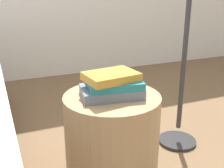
% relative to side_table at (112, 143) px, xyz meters
% --- Properties ---
extents(side_table, '(0.45, 0.45, 0.49)m').
position_rel_side_table_xyz_m(side_table, '(0.00, 0.00, 0.00)').
color(side_table, tan).
rests_on(side_table, ground_plane).
extents(book_slate, '(0.29, 0.21, 0.04)m').
position_rel_side_table_xyz_m(book_slate, '(-0.01, -0.01, 0.27)').
color(book_slate, slate).
rests_on(book_slate, side_table).
extents(book_teal, '(0.26, 0.23, 0.03)m').
position_rel_side_table_xyz_m(book_teal, '(0.01, 0.00, 0.31)').
color(book_teal, '#1E727F').
rests_on(book_teal, book_slate).
extents(book_ochre, '(0.25, 0.19, 0.04)m').
position_rel_side_table_xyz_m(book_ochre, '(-0.01, -0.01, 0.34)').
color(book_ochre, '#B7842D').
rests_on(book_ochre, book_teal).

